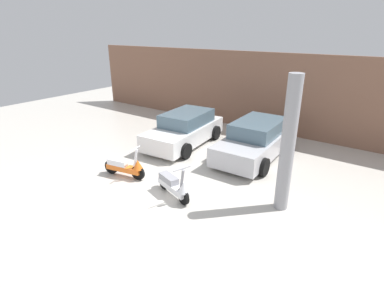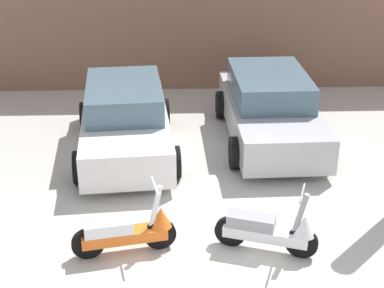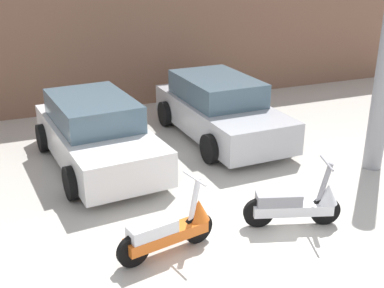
{
  "view_description": "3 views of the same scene",
  "coord_description": "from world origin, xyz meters",
  "px_view_note": "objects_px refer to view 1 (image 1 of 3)",
  "views": [
    {
      "loc": [
        5.56,
        -5.0,
        4.38
      ],
      "look_at": [
        0.42,
        2.13,
        0.99
      ],
      "focal_mm": 28.0,
      "sensor_mm": 36.0,
      "label": 1
    },
    {
      "loc": [
        -0.43,
        -6.34,
        4.95
      ],
      "look_at": [
        -0.12,
        2.41,
        0.87
      ],
      "focal_mm": 55.0,
      "sensor_mm": 36.0,
      "label": 2
    },
    {
      "loc": [
        -2.97,
        -4.69,
        3.86
      ],
      "look_at": [
        0.0,
        2.47,
        0.78
      ],
      "focal_mm": 45.0,
      "sensor_mm": 36.0,
      "label": 3
    }
  ],
  "objects_px": {
    "car_rear_left": "(185,129)",
    "support_column_side": "(288,146)",
    "scooter_front_left": "(126,166)",
    "car_rear_center": "(255,140)",
    "scooter_front_right": "(174,185)"
  },
  "relations": [
    {
      "from": "support_column_side",
      "to": "scooter_front_right",
      "type": "bearing_deg",
      "value": -154.43
    },
    {
      "from": "scooter_front_left",
      "to": "support_column_side",
      "type": "relative_size",
      "value": 0.42
    },
    {
      "from": "car_rear_left",
      "to": "car_rear_center",
      "type": "height_order",
      "value": "car_rear_center"
    },
    {
      "from": "scooter_front_right",
      "to": "support_column_side",
      "type": "distance_m",
      "value": 3.17
    },
    {
      "from": "scooter_front_left",
      "to": "support_column_side",
      "type": "xyz_separation_m",
      "value": [
        4.57,
        1.18,
        1.37
      ]
    },
    {
      "from": "car_rear_center",
      "to": "support_column_side",
      "type": "relative_size",
      "value": 1.14
    },
    {
      "from": "scooter_front_right",
      "to": "car_rear_left",
      "type": "bearing_deg",
      "value": 141.62
    },
    {
      "from": "car_rear_left",
      "to": "support_column_side",
      "type": "relative_size",
      "value": 1.14
    },
    {
      "from": "car_rear_left",
      "to": "support_column_side",
      "type": "distance_m",
      "value": 5.45
    },
    {
      "from": "car_rear_center",
      "to": "scooter_front_left",
      "type": "bearing_deg",
      "value": -35.34
    },
    {
      "from": "car_rear_left",
      "to": "car_rear_center",
      "type": "relative_size",
      "value": 1.0
    },
    {
      "from": "scooter_front_right",
      "to": "support_column_side",
      "type": "xyz_separation_m",
      "value": [
        2.58,
        1.23,
        1.37
      ]
    },
    {
      "from": "scooter_front_right",
      "to": "support_column_side",
      "type": "bearing_deg",
      "value": 44.09
    },
    {
      "from": "scooter_front_right",
      "to": "car_rear_center",
      "type": "height_order",
      "value": "car_rear_center"
    },
    {
      "from": "car_rear_center",
      "to": "support_column_side",
      "type": "distance_m",
      "value": 3.52
    }
  ]
}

